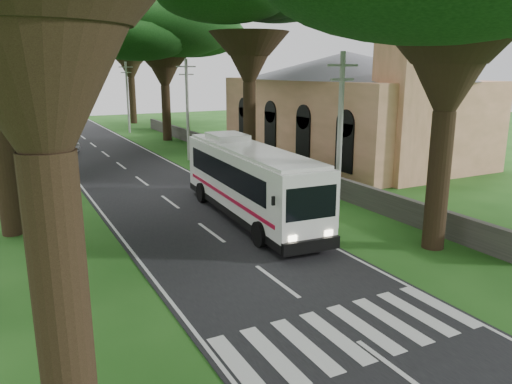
% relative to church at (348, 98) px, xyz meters
% --- Properties ---
extents(ground, '(140.00, 140.00, 0.00)m').
position_rel_church_xyz_m(ground, '(-17.86, -21.55, -4.91)').
color(ground, '#1E4F16').
rests_on(ground, ground).
extents(road, '(8.00, 120.00, 0.04)m').
position_rel_church_xyz_m(road, '(-17.86, 3.45, -4.90)').
color(road, black).
rests_on(road, ground).
extents(crosswalk, '(8.00, 3.00, 0.01)m').
position_rel_church_xyz_m(crosswalk, '(-17.86, -23.55, -4.91)').
color(crosswalk, silver).
rests_on(crosswalk, ground).
extents(property_wall, '(0.35, 50.00, 1.20)m').
position_rel_church_xyz_m(property_wall, '(-8.86, 2.45, -4.31)').
color(property_wall, '#383533').
rests_on(property_wall, ground).
extents(church, '(14.00, 24.00, 11.60)m').
position_rel_church_xyz_m(church, '(0.00, 0.00, 0.00)').
color(church, tan).
rests_on(church, ground).
extents(pole_near, '(1.60, 0.24, 8.00)m').
position_rel_church_xyz_m(pole_near, '(-12.36, -15.55, -0.73)').
color(pole_near, gray).
rests_on(pole_near, ground).
extents(pole_mid, '(1.60, 0.24, 8.00)m').
position_rel_church_xyz_m(pole_mid, '(-12.36, 4.45, -0.73)').
color(pole_mid, gray).
rests_on(pole_mid, ground).
extents(pole_far, '(1.60, 0.24, 8.00)m').
position_rel_church_xyz_m(pole_far, '(-12.36, 24.45, -0.73)').
color(pole_far, gray).
rests_on(pole_far, ground).
extents(tree_r_midb, '(15.30, 15.30, 14.58)m').
position_rel_church_xyz_m(tree_r_midb, '(-10.36, 16.45, 6.33)').
color(tree_r_midb, black).
rests_on(tree_r_midb, ground).
extents(tree_r_far, '(14.35, 14.35, 15.47)m').
position_rel_church_xyz_m(tree_r_far, '(-9.36, 34.45, 7.37)').
color(tree_r_far, black).
rests_on(tree_r_far, ground).
extents(coach_bus, '(3.41, 12.23, 3.57)m').
position_rel_church_xyz_m(coach_bus, '(-15.23, -12.18, -2.99)').
color(coach_bus, white).
rests_on(coach_bus, ground).
extents(distant_car_a, '(2.63, 4.67, 1.50)m').
position_rel_church_xyz_m(distant_car_a, '(-20.86, 13.92, -4.13)').
color(distant_car_a, '#A5A6AA').
rests_on(distant_car_a, road).
extents(distant_car_b, '(2.06, 4.53, 1.44)m').
position_rel_church_xyz_m(distant_car_b, '(-19.66, 28.32, -4.16)').
color(distant_car_b, navy).
rests_on(distant_car_b, road).
extents(distant_car_c, '(2.43, 4.58, 1.26)m').
position_rel_church_xyz_m(distant_car_c, '(-16.29, 42.17, -4.25)').
color(distant_car_c, maroon).
rests_on(distant_car_c, road).
extents(pedestrian, '(0.64, 0.79, 1.90)m').
position_rel_church_xyz_m(pedestrian, '(-25.37, -8.33, -3.96)').
color(pedestrian, black).
rests_on(pedestrian, ground).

